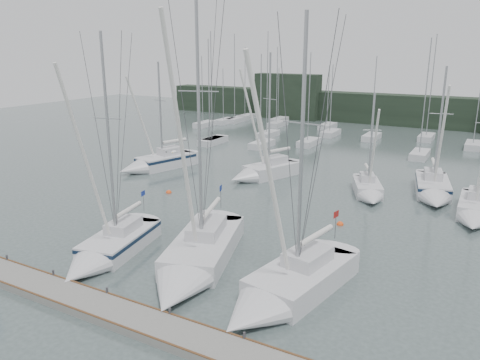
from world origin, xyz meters
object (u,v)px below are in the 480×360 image
(sailboat_near_left, at_px, (106,251))
(sailboat_mid_c, at_px, (369,192))
(sailboat_near_center, at_px, (192,264))
(buoy_c, at_px, (169,193))
(sailboat_mid_a, at_px, (154,163))
(sailboat_mid_d, at_px, (434,191))
(buoy_b, at_px, (340,225))
(sailboat_mid_b, at_px, (260,173))
(buoy_a, at_px, (213,216))
(sailboat_mid_e, at_px, (475,212))
(sailboat_near_right, at_px, (280,293))

(sailboat_near_left, height_order, sailboat_mid_c, sailboat_near_left)
(sailboat_near_center, bearing_deg, buoy_c, 115.01)
(sailboat_near_center, height_order, sailboat_mid_a, sailboat_near_center)
(sailboat_mid_d, distance_m, buoy_b, 11.31)
(buoy_c, bearing_deg, sailboat_mid_d, 25.40)
(sailboat_mid_b, relative_size, buoy_c, 25.79)
(sailboat_near_left, height_order, buoy_a, sailboat_near_left)
(sailboat_mid_e, distance_m, buoy_c, 25.01)
(sailboat_mid_d, xyz_separation_m, sailboat_mid_e, (3.45, -4.07, -0.06))
(sailboat_near_right, bearing_deg, sailboat_mid_a, 151.60)
(sailboat_mid_a, height_order, sailboat_mid_b, sailboat_mid_b)
(sailboat_near_right, distance_m, sailboat_mid_b, 23.53)
(sailboat_mid_b, xyz_separation_m, buoy_a, (1.61, -11.35, -0.61))
(sailboat_near_center, bearing_deg, sailboat_mid_e, 35.18)
(sailboat_mid_d, bearing_deg, sailboat_mid_b, 175.04)
(buoy_b, bearing_deg, sailboat_mid_c, 88.66)
(buoy_c, bearing_deg, sailboat_near_left, -68.31)
(sailboat_near_left, relative_size, sailboat_mid_b, 1.11)
(sailboat_near_center, xyz_separation_m, buoy_b, (5.03, 11.64, -0.59))
(sailboat_mid_a, height_order, sailboat_mid_c, sailboat_mid_a)
(sailboat_mid_c, height_order, sailboat_mid_e, sailboat_mid_e)
(sailboat_near_right, relative_size, buoy_a, 27.80)
(buoy_a, bearing_deg, sailboat_mid_c, 48.21)
(sailboat_mid_c, height_order, sailboat_mid_d, sailboat_mid_d)
(sailboat_mid_c, bearing_deg, sailboat_near_center, -126.72)
(buoy_a, bearing_deg, buoy_c, 154.55)
(sailboat_mid_d, relative_size, buoy_a, 21.75)
(buoy_a, bearing_deg, sailboat_near_left, -98.88)
(sailboat_mid_e, xyz_separation_m, buoy_a, (-17.68, -8.99, -0.55))
(sailboat_near_center, distance_m, buoy_c, 16.01)
(sailboat_mid_d, relative_size, buoy_c, 23.79)
(buoy_b, xyz_separation_m, buoy_c, (-15.81, 0.19, 0.00))
(sailboat_near_left, distance_m, sailboat_mid_c, 22.91)
(sailboat_mid_e, bearing_deg, sailboat_near_center, -128.36)
(sailboat_mid_c, bearing_deg, sailboat_mid_d, 6.59)
(sailboat_near_left, xyz_separation_m, sailboat_mid_d, (15.75, 22.77, 0.05))
(sailboat_near_center, height_order, sailboat_mid_b, sailboat_near_center)
(sailboat_mid_b, xyz_separation_m, sailboat_mid_c, (10.96, -0.90, -0.10))
(sailboat_mid_b, bearing_deg, sailboat_mid_c, 17.20)
(sailboat_near_right, relative_size, sailboat_mid_b, 1.18)
(sailboat_near_left, xyz_separation_m, sailboat_near_right, (11.38, 0.52, 0.04))
(sailboat_near_center, xyz_separation_m, sailboat_near_right, (5.72, -0.52, 0.02))
(sailboat_mid_a, xyz_separation_m, sailboat_mid_c, (22.42, 1.38, -0.15))
(sailboat_mid_b, height_order, sailboat_mid_e, sailboat_mid_b)
(buoy_a, distance_m, buoy_c, 7.35)
(sailboat_near_center, distance_m, sailboat_mid_c, 19.82)
(sailboat_mid_a, relative_size, buoy_b, 23.41)
(sailboat_near_center, bearing_deg, sailboat_near_right, -22.55)
(sailboat_near_left, height_order, sailboat_mid_d, sailboat_near_left)
(sailboat_mid_b, xyz_separation_m, buoy_c, (-5.02, -8.20, -0.61))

